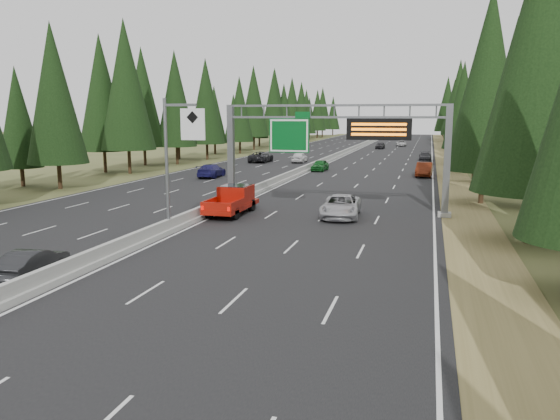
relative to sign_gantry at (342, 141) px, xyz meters
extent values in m
cube|color=black|center=(-8.92, 45.12, -5.23)|extent=(32.00, 260.00, 0.08)
cube|color=olive|center=(8.88, 45.12, -5.24)|extent=(3.60, 260.00, 0.06)
cube|color=#455126|center=(-26.72, 45.12, -5.24)|extent=(3.60, 260.00, 0.06)
cube|color=gray|center=(-8.92, 45.12, -5.04)|extent=(0.70, 260.00, 0.30)
cube|color=gray|center=(-8.92, 45.12, -4.64)|extent=(0.30, 260.00, 0.60)
cube|color=slate|center=(-8.57, 0.12, -1.29)|extent=(0.45, 0.45, 7.80)
cube|color=gray|center=(-8.57, 0.12, -5.04)|extent=(0.90, 0.90, 0.30)
cube|color=slate|center=(7.28, 0.12, -1.29)|extent=(0.45, 0.45, 7.80)
cube|color=gray|center=(7.28, 0.12, -5.04)|extent=(0.90, 0.90, 0.30)
cube|color=slate|center=(-0.64, 0.12, 2.53)|extent=(15.85, 0.35, 0.16)
cube|color=slate|center=(-0.64, 0.12, 1.69)|extent=(15.85, 0.35, 0.16)
cube|color=#054C19|center=(-3.92, -0.13, 0.36)|extent=(3.00, 0.10, 2.50)
cube|color=silver|center=(-3.92, -0.19, 0.36)|extent=(2.85, 0.02, 2.35)
cube|color=#054C19|center=(-2.92, -0.13, 1.86)|extent=(1.10, 0.10, 0.45)
cube|color=black|center=(2.58, -0.18, 0.86)|extent=(4.50, 0.40, 1.50)
cube|color=orange|center=(2.58, -0.40, 1.21)|extent=(3.80, 0.02, 0.18)
cube|color=orange|center=(2.58, -0.40, 0.86)|extent=(3.80, 0.02, 0.18)
cube|color=orange|center=(2.58, -0.40, 0.51)|extent=(3.80, 0.02, 0.18)
cylinder|color=slate|center=(-8.92, -9.88, -1.19)|extent=(0.20, 0.20, 8.00)
cube|color=gray|center=(-8.92, -9.88, -5.09)|extent=(0.50, 0.50, 0.20)
cube|color=slate|center=(-7.92, -9.88, 2.41)|extent=(2.00, 0.15, 0.15)
cube|color=silver|center=(-7.12, -10.00, 1.31)|extent=(1.50, 0.06, 1.80)
cylinder|color=black|center=(11.58, -6.70, -3.82)|extent=(0.40, 0.40, 2.90)
cone|color=black|center=(11.58, -6.70, 5.25)|extent=(6.53, 6.53, 15.24)
cylinder|color=black|center=(10.28, 7.34, -3.91)|extent=(0.40, 0.40, 2.72)
cone|color=black|center=(10.28, 7.34, 4.60)|extent=(6.12, 6.12, 14.29)
cylinder|color=black|center=(14.48, 6.27, -4.36)|extent=(0.40, 0.40, 1.81)
cone|color=black|center=(14.48, 6.27, 1.29)|extent=(4.07, 4.07, 9.50)
cylinder|color=black|center=(10.69, 21.29, -4.07)|extent=(0.40, 0.40, 2.40)
cone|color=black|center=(10.69, 21.29, 3.43)|extent=(5.40, 5.40, 12.60)
cylinder|color=black|center=(15.98, 20.77, -3.99)|extent=(0.40, 0.40, 2.55)
cone|color=black|center=(15.98, 20.77, 3.97)|extent=(5.73, 5.73, 13.38)
cylinder|color=black|center=(11.06, 32.11, -4.05)|extent=(0.40, 0.40, 2.43)
cone|color=black|center=(11.06, 32.11, 3.56)|extent=(5.48, 5.48, 12.78)
cylinder|color=black|center=(15.49, 32.91, -3.78)|extent=(0.40, 0.40, 2.98)
cone|color=black|center=(15.49, 32.91, 5.54)|extent=(6.71, 6.71, 15.65)
cylinder|color=black|center=(10.39, 44.29, -4.09)|extent=(0.40, 0.40, 2.36)
cone|color=black|center=(10.39, 44.29, 3.30)|extent=(5.32, 5.32, 12.41)
cylinder|color=black|center=(15.14, 47.05, -3.79)|extent=(0.40, 0.40, 2.95)
cone|color=black|center=(15.14, 47.05, 5.42)|extent=(6.64, 6.64, 15.48)
cylinder|color=black|center=(11.04, 56.87, -4.30)|extent=(0.40, 0.40, 1.93)
cone|color=black|center=(11.04, 56.87, 1.73)|extent=(4.34, 4.34, 10.13)
cylinder|color=black|center=(14.15, 57.98, -4.21)|extent=(0.40, 0.40, 2.12)
cone|color=black|center=(14.15, 57.98, 2.43)|extent=(4.78, 4.78, 11.15)
cylinder|color=black|center=(11.50, 70.80, -4.12)|extent=(0.40, 0.40, 2.30)
cone|color=black|center=(11.50, 70.80, 3.08)|extent=(5.18, 5.18, 12.10)
cylinder|color=black|center=(15.27, 72.10, -3.96)|extent=(0.40, 0.40, 2.61)
cone|color=black|center=(15.27, 72.10, 4.20)|extent=(5.88, 5.88, 13.72)
cylinder|color=black|center=(11.60, 83.73, -3.77)|extent=(0.40, 0.40, 3.00)
cone|color=black|center=(11.60, 83.73, 5.61)|extent=(6.75, 6.75, 15.76)
cylinder|color=black|center=(15.90, 83.81, -3.77)|extent=(0.40, 0.40, 3.00)
cone|color=black|center=(15.90, 83.81, 5.59)|extent=(6.74, 6.74, 15.73)
cylinder|color=black|center=(11.24, 96.91, -4.28)|extent=(0.40, 0.40, 1.97)
cone|color=black|center=(11.24, 96.91, 1.88)|extent=(4.44, 4.44, 10.35)
cylinder|color=black|center=(15.47, 96.08, -3.89)|extent=(0.40, 0.40, 2.75)
cone|color=black|center=(15.47, 96.08, 4.70)|extent=(6.19, 6.19, 14.44)
cylinder|color=black|center=(11.47, 107.04, -3.98)|extent=(0.40, 0.40, 2.58)
cone|color=black|center=(11.47, 107.04, 4.09)|extent=(5.81, 5.81, 13.56)
cylinder|color=black|center=(15.03, 108.20, -4.02)|extent=(0.40, 0.40, 2.51)
cone|color=black|center=(15.03, 108.20, 3.81)|extent=(5.64, 5.64, 13.15)
cylinder|color=black|center=(10.22, 119.43, -3.85)|extent=(0.40, 0.40, 2.83)
cone|color=black|center=(10.22, 119.43, 5.00)|extent=(6.38, 6.38, 14.88)
cylinder|color=black|center=(15.24, 119.96, -3.90)|extent=(0.40, 0.40, 2.74)
cone|color=black|center=(15.24, 119.96, 4.65)|extent=(6.16, 6.16, 14.36)
cylinder|color=black|center=(10.21, 133.42, -4.01)|extent=(0.40, 0.40, 2.51)
cone|color=black|center=(10.21, 133.42, 3.83)|extent=(5.65, 5.65, 13.18)
cylinder|color=black|center=(14.24, 132.55, -4.08)|extent=(0.40, 0.40, 2.38)
cone|color=black|center=(14.24, 132.55, 3.35)|extent=(5.35, 5.35, 12.49)
cylinder|color=black|center=(11.03, 147.03, -4.14)|extent=(0.40, 0.40, 2.26)
cone|color=black|center=(11.03, 147.03, 2.93)|extent=(5.09, 5.09, 11.87)
cylinder|color=black|center=(14.85, 144.99, -4.13)|extent=(0.40, 0.40, 2.27)
cone|color=black|center=(14.85, 144.99, 2.95)|extent=(5.10, 5.10, 11.91)
cylinder|color=black|center=(10.25, 158.38, -4.09)|extent=(0.40, 0.40, 2.35)
cone|color=black|center=(10.25, 158.38, 3.26)|extent=(5.29, 5.29, 12.35)
cylinder|color=black|center=(15.12, 156.97, -4.32)|extent=(0.40, 0.40, 1.89)
cone|color=black|center=(15.12, 156.97, 1.60)|extent=(4.26, 4.26, 9.94)
cylinder|color=black|center=(-28.42, 5.90, -4.00)|extent=(0.40, 0.40, 2.53)
cone|color=black|center=(-28.42, 5.90, 3.90)|extent=(5.69, 5.69, 13.27)
cylinder|color=black|center=(-33.61, 6.94, -4.31)|extent=(0.40, 0.40, 1.91)
cone|color=black|center=(-33.61, 6.94, 1.66)|extent=(4.30, 4.30, 10.03)
cylinder|color=black|center=(-29.59, 20.77, -3.79)|extent=(0.40, 0.40, 2.97)
cone|color=black|center=(-29.59, 20.77, 5.49)|extent=(6.68, 6.68, 15.58)
cylinder|color=black|center=(-33.35, 21.28, -3.91)|extent=(0.40, 0.40, 2.72)
cone|color=black|center=(-33.35, 21.28, 4.60)|extent=(6.12, 6.12, 14.29)
cylinder|color=black|center=(-29.74, 34.35, -3.96)|extent=(0.40, 0.40, 2.62)
cone|color=black|center=(-29.74, 34.35, 4.24)|extent=(5.90, 5.90, 13.77)
cylinder|color=black|center=(-33.61, 31.83, -3.94)|extent=(0.40, 0.40, 2.67)
cone|color=black|center=(-33.61, 31.83, 4.40)|extent=(6.00, 6.00, 14.00)
cylinder|color=black|center=(-28.90, 43.67, -3.98)|extent=(0.40, 0.40, 2.59)
cone|color=black|center=(-28.90, 43.67, 4.11)|extent=(5.82, 5.82, 13.58)
cylinder|color=black|center=(-33.91, 43.67, -4.25)|extent=(0.40, 0.40, 2.04)
cone|color=black|center=(-33.91, 43.67, 2.11)|extent=(4.58, 4.58, 10.69)
cylinder|color=black|center=(-28.36, 58.23, -4.12)|extent=(0.40, 0.40, 2.29)
cone|color=black|center=(-28.36, 58.23, 3.04)|extent=(5.16, 5.16, 12.03)
cylinder|color=black|center=(-32.76, 56.66, -4.26)|extent=(0.40, 0.40, 2.01)
cone|color=black|center=(-32.76, 56.66, 2.03)|extent=(4.53, 4.53, 10.56)
cylinder|color=black|center=(-29.65, 70.74, -3.88)|extent=(0.40, 0.40, 2.78)
cone|color=black|center=(-29.65, 70.74, 4.81)|extent=(6.25, 6.25, 14.59)
cylinder|color=black|center=(-33.21, 68.19, -4.35)|extent=(0.40, 0.40, 1.84)
cone|color=black|center=(-33.21, 68.19, 1.41)|extent=(4.15, 4.15, 9.68)
cylinder|color=black|center=(-28.19, 80.82, -3.91)|extent=(0.40, 0.40, 2.72)
cone|color=black|center=(-28.19, 80.82, 4.59)|extent=(6.12, 6.12, 14.29)
cylinder|color=black|center=(-32.51, 83.60, -4.30)|extent=(0.40, 0.40, 1.93)
cone|color=black|center=(-32.51, 83.60, 1.72)|extent=(4.34, 4.34, 10.12)
cylinder|color=black|center=(-29.81, 95.85, -4.06)|extent=(0.40, 0.40, 2.42)
cone|color=black|center=(-29.81, 95.85, 3.50)|extent=(5.45, 5.45, 12.71)
cylinder|color=black|center=(-31.99, 94.99, -3.75)|extent=(0.40, 0.40, 3.03)
cone|color=black|center=(-31.99, 94.99, 5.72)|extent=(6.82, 6.82, 15.91)
cylinder|color=black|center=(-28.35, 109.03, -3.96)|extent=(0.40, 0.40, 2.61)
cone|color=black|center=(-28.35, 109.03, 4.18)|extent=(5.87, 5.87, 13.69)
cylinder|color=black|center=(-32.92, 106.50, -4.24)|extent=(0.40, 0.40, 2.05)
cone|color=black|center=(-32.92, 106.50, 2.16)|extent=(4.61, 4.61, 10.76)
cylinder|color=black|center=(-28.72, 120.80, -4.33)|extent=(0.40, 0.40, 1.87)
cone|color=black|center=(-28.72, 120.80, 1.52)|extent=(4.21, 4.21, 9.83)
cylinder|color=black|center=(-33.89, 120.58, -3.80)|extent=(0.40, 0.40, 2.94)
cone|color=black|center=(-33.89, 120.58, 5.38)|extent=(6.61, 6.61, 15.42)
cylinder|color=black|center=(-28.70, 133.04, -4.05)|extent=(0.40, 0.40, 2.44)
cone|color=black|center=(-28.70, 133.04, 3.58)|extent=(5.49, 5.49, 12.82)
cylinder|color=black|center=(-32.45, 133.75, -4.04)|extent=(0.40, 0.40, 2.47)
cone|color=black|center=(-32.45, 133.75, 3.67)|extent=(5.55, 5.55, 12.95)
cylinder|color=black|center=(-29.06, 143.52, -3.95)|extent=(0.40, 0.40, 2.65)
cone|color=black|center=(-29.06, 143.52, 4.32)|extent=(5.95, 5.95, 13.89)
cylinder|color=black|center=(-33.65, 143.98, -4.21)|extent=(0.40, 0.40, 2.11)
cone|color=black|center=(-33.65, 143.98, 2.38)|extent=(4.75, 4.75, 11.08)
cylinder|color=black|center=(-28.00, 157.98, -4.15)|extent=(0.40, 0.40, 2.23)
cone|color=black|center=(-28.00, 157.98, 2.83)|extent=(5.03, 5.03, 11.73)
cylinder|color=black|center=(-33.24, 156.06, -4.28)|extent=(0.40, 0.40, 1.98)
cone|color=black|center=(-33.24, 156.06, 1.91)|extent=(4.45, 4.45, 10.39)
imported|color=#ABABB0|center=(0.29, -1.97, -4.42)|extent=(2.89, 5.68, 1.54)
cylinder|color=black|center=(-8.35, -4.90, -4.75)|extent=(0.33, 0.88, 0.88)
cylinder|color=black|center=(-6.48, -4.90, -4.75)|extent=(0.33, 0.88, 0.88)
cylinder|color=black|center=(-8.35, -1.28, -4.75)|extent=(0.33, 0.88, 0.88)
cylinder|color=black|center=(-6.48, -1.28, -4.75)|extent=(0.33, 0.88, 0.88)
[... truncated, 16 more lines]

